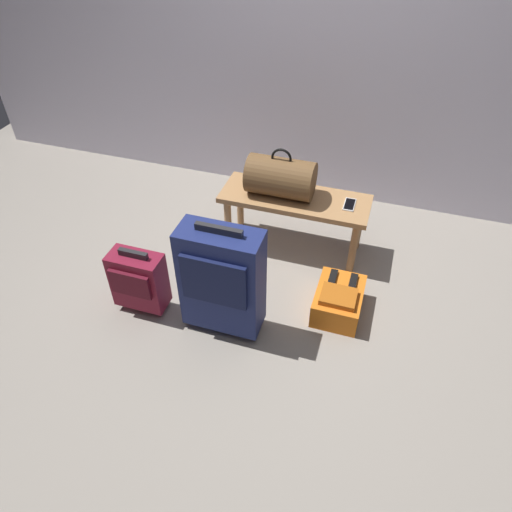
% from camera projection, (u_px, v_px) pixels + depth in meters
% --- Properties ---
extents(ground_plane, '(6.60, 6.60, 0.00)m').
position_uv_depth(ground_plane, '(257.00, 324.00, 2.87)').
color(ground_plane, gray).
extents(back_wall, '(6.00, 0.10, 2.80)m').
position_uv_depth(back_wall, '(330.00, 7.00, 3.09)').
color(back_wall, silver).
rests_on(back_wall, ground).
extents(bench, '(1.00, 0.36, 0.43)m').
position_uv_depth(bench, '(295.00, 205.00, 3.18)').
color(bench, '#A87A4C').
rests_on(bench, ground).
extents(duffel_bag_brown, '(0.44, 0.26, 0.34)m').
position_uv_depth(duffel_bag_brown, '(281.00, 177.00, 3.08)').
color(duffel_bag_brown, brown).
rests_on(duffel_bag_brown, bench).
extents(cell_phone, '(0.07, 0.14, 0.01)m').
position_uv_depth(cell_phone, '(349.00, 205.00, 3.06)').
color(cell_phone, silver).
rests_on(cell_phone, bench).
extents(suitcase_upright_navy, '(0.46, 0.23, 0.75)m').
position_uv_depth(suitcase_upright_navy, '(222.00, 279.00, 2.61)').
color(suitcase_upright_navy, navy).
rests_on(suitcase_upright_navy, ground).
extents(suitcase_small_burgundy, '(0.32, 0.19, 0.46)m').
position_uv_depth(suitcase_small_burgundy, '(138.00, 280.00, 2.81)').
color(suitcase_small_burgundy, maroon).
rests_on(suitcase_small_burgundy, ground).
extents(backpack_orange, '(0.28, 0.38, 0.21)m').
position_uv_depth(backpack_orange, '(338.00, 300.00, 2.89)').
color(backpack_orange, orange).
rests_on(backpack_orange, ground).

